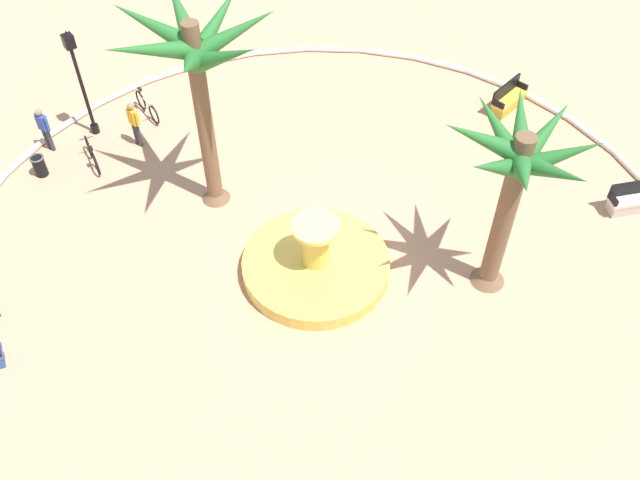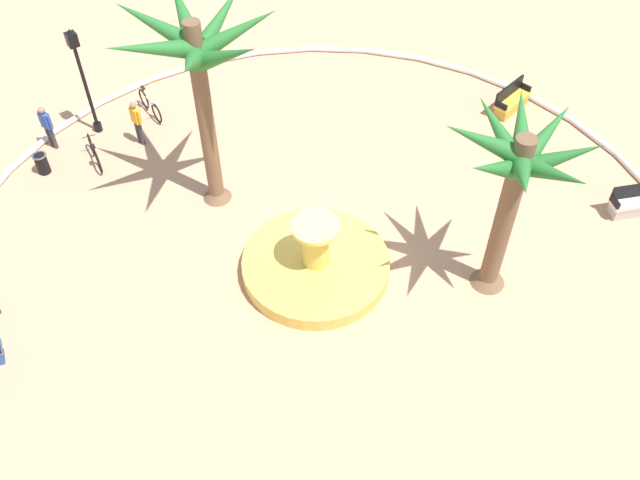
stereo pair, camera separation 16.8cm
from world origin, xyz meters
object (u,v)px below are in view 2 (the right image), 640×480
lamppost (82,74)px  person_cyclist_photo (47,125)px  palm_tree_near_fountain (516,175)px  bicycle_by_lamppost (95,153)px  bench_west (511,102)px  bicycle_red_frame (150,105)px  fountain (316,264)px  trash_bin (42,163)px  bench_southeast (635,204)px  person_cyclist_helmet (137,121)px  palm_tree_by_curb (198,63)px

lamppost → person_cyclist_photo: 2.09m
palm_tree_near_fountain → bicycle_by_lamppost: (6.78, -11.14, -3.65)m
bench_west → bicycle_red_frame: (10.41, -7.26, 0.04)m
bicycle_by_lamppost → person_cyclist_photo: bearing=-60.9°
fountain → lamppost: bearing=-75.9°
palm_tree_near_fountain → bench_west: (-6.24, -5.10, -3.68)m
trash_bin → bicycle_red_frame: 4.25m
bench_west → bench_southeast: size_ratio=1.00×
trash_bin → person_cyclist_helmet: size_ratio=0.44×
palm_tree_by_curb → bench_southeast: size_ratio=3.83×
bench_west → bicycle_by_lamppost: size_ratio=0.98×
bicycle_red_frame → person_cyclist_helmet: (0.99, 1.22, 0.55)m
bicycle_red_frame → bench_west: bearing=145.1°
fountain → bicycle_by_lamppost: fountain is taller
palm_tree_by_curb → trash_bin: 7.35m
fountain → bicycle_red_frame: (0.50, -9.25, 0.09)m
trash_bin → person_cyclist_photo: person_cyclist_photo is taller
trash_bin → palm_tree_by_curb: bearing=133.1°
bench_southeast → bicycle_red_frame: size_ratio=0.97×
bench_west → trash_bin: bearing=-24.2°
fountain → bench_southeast: (-9.22, 3.79, 0.06)m
bench_west → bench_southeast: bearing=83.2°
bicycle_red_frame → bicycle_by_lamppost: size_ratio=1.01×
bicycle_by_lamppost → person_cyclist_photo: (0.85, -1.54, 0.53)m
palm_tree_near_fountain → lamppost: bearing=-64.3°
bench_west → bicycle_red_frame: bearing=-34.9°
person_cyclist_helmet → trash_bin: bearing=-9.1°
palm_tree_near_fountain → trash_bin: bearing=-54.3°
bench_west → trash_bin: 16.01m
palm_tree_near_fountain → person_cyclist_photo: bearing=-58.9°
palm_tree_near_fountain → palm_tree_by_curb: bearing=-59.4°
palm_tree_near_fountain → person_cyclist_helmet: size_ratio=3.26×
bench_west → person_cyclist_photo: bearing=-28.6°
bench_southeast → lamppost: (11.62, -13.30, 1.95)m
bench_southeast → fountain: bearing=-22.3°
bench_southeast → trash_bin: 18.59m
trash_bin → person_cyclist_helmet: (-3.21, 0.51, 0.55)m
lamppost → bicycle_red_frame: size_ratio=2.28×
person_cyclist_photo → bench_west: bearing=151.4°
palm_tree_by_curb → lamppost: bearing=-72.1°
palm_tree_near_fountain → bicycle_red_frame: size_ratio=3.16×
lamppost → person_cyclist_helmet: size_ratio=2.34×
trash_bin → lamppost: bearing=-157.3°
bench_west → fountain: bearing=11.3°
bench_southeast → person_cyclist_photo: bearing=-45.4°
palm_tree_near_fountain → fountain: bearing=-40.2°
palm_tree_near_fountain → bicycle_by_lamppost: bearing=-58.7°
bicycle_red_frame → person_cyclist_helmet: 1.66m
fountain → person_cyclist_photo: (3.96, -9.56, 0.63)m
fountain → bicycle_by_lamppost: size_ratio=2.44×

